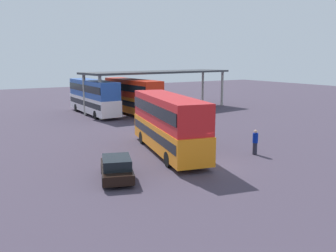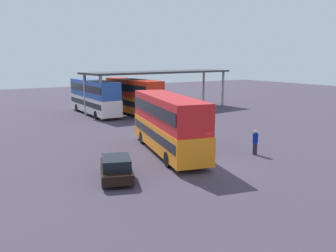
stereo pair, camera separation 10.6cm
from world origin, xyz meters
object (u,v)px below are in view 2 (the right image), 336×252
double_decker_near_canopy (94,96)px  double_decker_main (168,122)px  pedestrian_waiting (255,142)px  parked_hatchback (116,168)px  double_decker_mid_row (133,95)px

double_decker_near_canopy → double_decker_main: bearing=175.1°
double_decker_main → pedestrian_waiting: bearing=-113.6°
pedestrian_waiting → double_decker_main: bearing=12.4°
double_decker_main → double_decker_near_canopy: 20.37m
double_decker_near_canopy → pedestrian_waiting: 24.36m
double_decker_main → pedestrian_waiting: double_decker_main is taller
parked_hatchback → pedestrian_waiting: (10.67, -0.31, 0.24)m
parked_hatchback → double_decker_mid_row: double_decker_mid_row is taller
double_decker_main → parked_hatchback: bearing=134.9°
double_decker_near_canopy → parked_hatchback: bearing=162.8°
parked_hatchback → double_decker_near_canopy: double_decker_near_canopy is taller
double_decker_mid_row → pedestrian_waiting: 21.75m
parked_hatchback → pedestrian_waiting: pedestrian_waiting is taller
double_decker_main → double_decker_mid_row: bearing=-5.1°
double_decker_main → parked_hatchback: 6.80m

